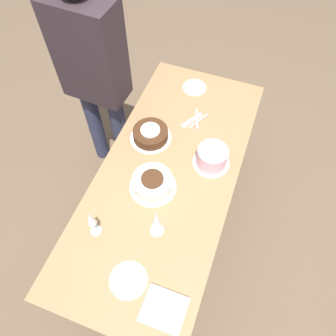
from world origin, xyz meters
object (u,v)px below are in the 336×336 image
object	(u,v)px
cake_front_chocolate	(151,134)
person_cutting	(93,70)
cake_center_white	(153,183)
cake_back_decorated	(212,157)
wine_glass_near	(156,219)
wine_glass_far	(91,220)

from	to	relation	value
cake_front_chocolate	person_cutting	size ratio (longest dim) A/B	0.16
cake_center_white	cake_back_decorated	world-z (taller)	cake_back_decorated
cake_front_chocolate	person_cutting	world-z (taller)	person_cutting
wine_glass_near	person_cutting	world-z (taller)	person_cutting
cake_center_white	cake_front_chocolate	bearing A→B (deg)	-156.21
wine_glass_far	person_cutting	xyz separation A→B (m)	(-0.87, -0.42, 0.09)
cake_center_white	person_cutting	size ratio (longest dim) A/B	0.17
cake_back_decorated	person_cutting	bearing A→B (deg)	-106.94
wine_glass_near	person_cutting	xyz separation A→B (m)	(-0.76, -0.71, 0.09)
cake_center_white	cake_front_chocolate	size ratio (longest dim) A/B	1.03
cake_center_white	cake_back_decorated	bearing A→B (deg)	135.67
cake_front_chocolate	wine_glass_far	size ratio (longest dim) A/B	1.22
person_cutting	wine_glass_near	bearing A→B (deg)	-43.41
wine_glass_near	wine_glass_far	distance (m)	0.31
person_cutting	wine_glass_far	bearing A→B (deg)	-60.87
cake_center_white	cake_back_decorated	distance (m)	0.37
cake_center_white	cake_front_chocolate	world-z (taller)	cake_center_white
cake_front_chocolate	wine_glass_far	bearing A→B (deg)	-3.26
cake_back_decorated	wine_glass_far	bearing A→B (deg)	-35.62
wine_glass_far	person_cutting	world-z (taller)	person_cutting
wine_glass_far	wine_glass_near	bearing A→B (deg)	110.42
person_cutting	cake_back_decorated	bearing A→B (deg)	-13.35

